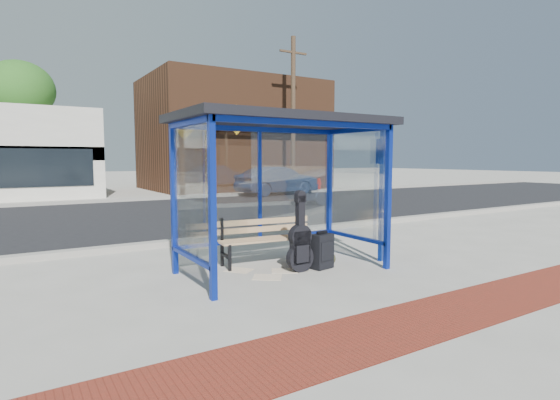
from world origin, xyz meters
TOP-DOWN VIEW (x-y plane):
  - ground at (0.00, 0.00)m, footprint 120.00×120.00m
  - brick_paver_strip at (0.00, -2.60)m, footprint 60.00×1.00m
  - curb_near at (0.00, 2.90)m, footprint 60.00×0.25m
  - street_asphalt at (0.00, 8.00)m, footprint 60.00×10.00m
  - curb_far at (0.00, 13.10)m, footprint 60.00×0.25m
  - far_sidewalk at (0.00, 15.00)m, footprint 60.00×4.00m
  - bus_shelter at (0.00, 0.07)m, footprint 3.30×1.80m
  - storefront_brown at (8.00, 18.49)m, footprint 10.00×7.08m
  - tree_mid at (-3.00, 22.00)m, footprint 3.60×3.60m
  - tree_right at (12.50, 22.00)m, footprint 3.60×3.60m
  - utility_pole_east at (9.00, 13.40)m, footprint 1.60×0.24m
  - bench at (0.05, 0.59)m, footprint 1.74×0.57m
  - guitar_bag at (0.21, -0.16)m, footprint 0.44×0.13m
  - suitcase at (0.62, -0.20)m, footprint 0.39×0.29m
  - backpack at (0.84, -0.06)m, footprint 0.32×0.31m
  - sign_post at (1.81, -0.30)m, footprint 0.13×0.28m
  - newspaper_a at (-0.40, -0.20)m, footprint 0.54×0.52m
  - newspaper_b at (0.01, -0.02)m, footprint 0.51×0.47m
  - newspaper_c at (-0.58, 0.40)m, footprint 0.49×0.51m
  - parked_car at (7.61, 12.68)m, footprint 4.35×1.97m
  - fire_hydrant at (10.94, 13.71)m, footprint 0.30×0.21m

SIDE VIEW (x-z plane):
  - ground at x=0.00m, z-range 0.00..0.00m
  - street_asphalt at x=0.00m, z-range 0.00..0.00m
  - newspaper_c at x=-0.58m, z-range 0.00..0.01m
  - newspaper_b at x=0.01m, z-range 0.00..0.01m
  - newspaper_a at x=-0.40m, z-range 0.00..0.01m
  - far_sidewalk at x=0.00m, z-range 0.00..0.01m
  - brick_paver_strip at x=0.00m, z-range 0.00..0.01m
  - curb_near at x=0.00m, z-range 0.00..0.12m
  - curb_far at x=0.00m, z-range 0.00..0.12m
  - backpack at x=0.84m, z-range -0.01..0.32m
  - suitcase at x=0.62m, z-range -0.02..0.59m
  - fire_hydrant at x=10.94m, z-range 0.03..0.73m
  - guitar_bag at x=0.21m, z-range -0.16..1.04m
  - bench at x=0.05m, z-range 0.05..0.86m
  - parked_car at x=7.61m, z-range 0.00..1.39m
  - sign_post at x=1.81m, z-range 0.14..2.42m
  - bus_shelter at x=0.00m, z-range 0.86..3.28m
  - storefront_brown at x=8.00m, z-range 0.00..6.40m
  - utility_pole_east at x=9.00m, z-range 0.11..8.11m
  - tree_mid at x=-3.00m, z-range 1.94..8.97m
  - tree_right at x=12.50m, z-range 1.94..8.97m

